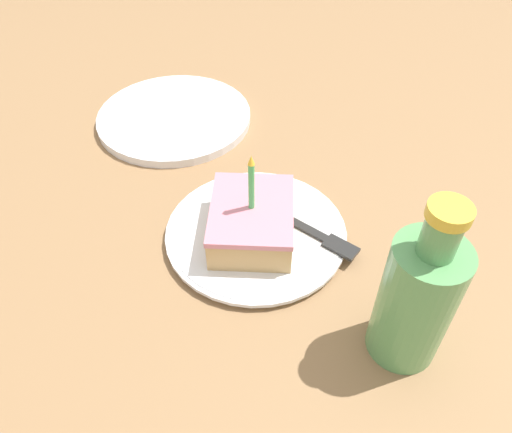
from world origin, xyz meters
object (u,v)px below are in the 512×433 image
(plate, at_px, (256,233))
(cake_slice, at_px, (252,221))
(fork, at_px, (308,230))
(side_plate, at_px, (174,117))
(bottle, at_px, (417,298))

(plate, height_order, cake_slice, cake_slice)
(plate, height_order, fork, fork)
(side_plate, bearing_deg, fork, -50.02)
(cake_slice, relative_size, fork, 0.86)
(cake_slice, xyz_separation_m, side_plate, (-0.15, 0.28, -0.03))
(cake_slice, height_order, fork, cake_slice)
(plate, relative_size, bottle, 1.14)
(cake_slice, distance_m, bottle, 0.24)
(plate, height_order, bottle, bottle)
(plate, xyz_separation_m, cake_slice, (-0.01, -0.01, 0.03))
(cake_slice, relative_size, side_plate, 0.50)
(cake_slice, distance_m, fork, 0.08)
(plate, relative_size, side_plate, 0.92)
(plate, xyz_separation_m, side_plate, (-0.16, 0.27, -0.00))
(cake_slice, distance_m, side_plate, 0.32)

